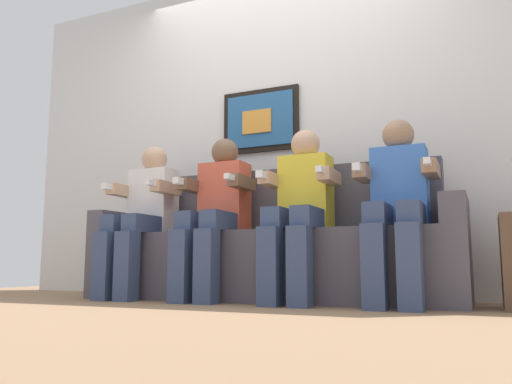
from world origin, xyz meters
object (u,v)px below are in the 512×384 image
Objects in this scene: person_leftmost at (143,212)px; couch at (267,253)px; person_left_center at (216,209)px; person_rightmost at (398,200)px; person_right_center at (300,204)px.

couch is at bearing 10.76° from person_leftmost.
person_left_center reaches higher than couch.
couch is 2.27× the size of person_rightmost.
person_right_center is at bearing 0.00° from person_left_center.
person_left_center is 1.19m from person_rightmost.
person_left_center is (-0.30, -0.17, 0.29)m from couch.
person_right_center and person_rightmost have the same top height.
person_rightmost is at bearing 0.00° from person_left_center.
couch is at bearing 150.30° from person_right_center.
person_leftmost is 1.00× the size of person_rightmost.
person_right_center is (0.30, -0.17, 0.29)m from couch.
person_right_center is at bearing 0.00° from person_leftmost.
person_left_center is 1.00× the size of person_rightmost.
person_leftmost and person_right_center have the same top height.
person_rightmost is at bearing 0.00° from person_right_center.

